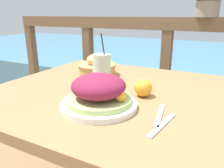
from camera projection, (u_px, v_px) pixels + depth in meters
name	position (u px, v px, depth m)	size (l,w,h in m)	color
patio_table	(122.00, 110.00, 0.98)	(1.13, 0.95, 0.74)	#997047
railing_fence	(166.00, 63.00, 1.61)	(2.80, 0.08, 1.04)	brown
sea_backdrop	(199.00, 65.00, 3.88)	(12.00, 4.00, 0.39)	teal
salad_plate	(99.00, 94.00, 0.77)	(0.28, 0.28, 0.12)	white
drink_glass	(102.00, 71.00, 0.98)	(0.08, 0.08, 0.25)	beige
bread_basket	(97.00, 67.00, 1.20)	(0.21, 0.21, 0.12)	tan
fork	(160.00, 115.00, 0.72)	(0.04, 0.18, 0.00)	silver
knife	(162.00, 125.00, 0.66)	(0.04, 0.18, 0.00)	silver
orange_near_basket	(143.00, 88.00, 0.89)	(0.07, 0.07, 0.07)	#F9A328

